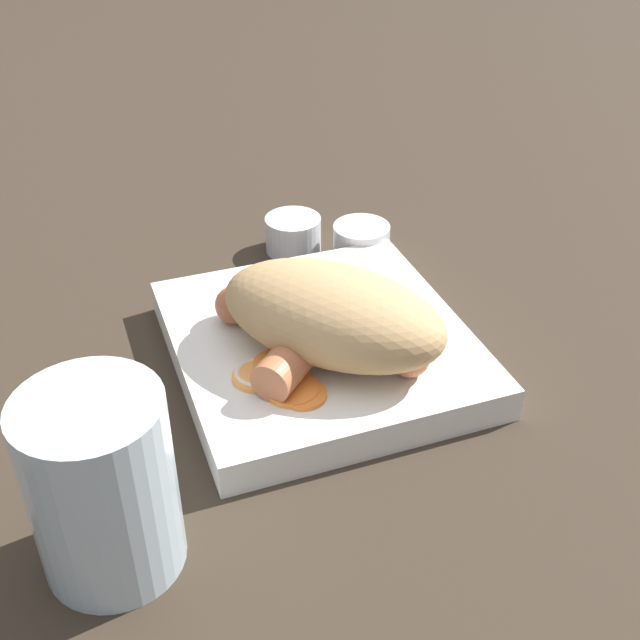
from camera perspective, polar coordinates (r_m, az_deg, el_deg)
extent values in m
plane|color=#33281E|center=(0.57, 0.00, -2.84)|extent=(3.00, 3.00, 0.00)
cube|color=silver|center=(0.56, 0.00, -1.86)|extent=(0.21, 0.20, 0.02)
ellipsoid|color=tan|center=(0.52, 0.46, 0.35)|extent=(0.17, 0.17, 0.06)
cylinder|color=#B26642|center=(0.53, -0.15, -0.69)|extent=(0.11, 0.11, 0.03)
sphere|color=#B26642|center=(0.51, 6.40, -2.60)|extent=(0.03, 0.03, 0.03)
sphere|color=#B26642|center=(0.56, -6.13, 1.07)|extent=(0.03, 0.03, 0.03)
cylinder|color=orange|center=(0.50, -1.18, -5.31)|extent=(0.03, 0.03, 0.00)
cylinder|color=#F99E4C|center=(0.51, -4.59, -4.04)|extent=(0.04, 0.04, 0.00)
cylinder|color=orange|center=(0.53, -2.27, -2.59)|extent=(0.03, 0.03, 0.00)
cylinder|color=orange|center=(0.50, -1.99, -4.93)|extent=(0.05, 0.05, 0.00)
cylinder|color=orange|center=(0.52, -2.94, -3.26)|extent=(0.04, 0.04, 0.00)
torus|color=silver|center=(0.53, -1.48, -2.33)|extent=(0.03, 0.03, 0.00)
torus|color=silver|center=(0.51, -4.44, -3.75)|extent=(0.03, 0.03, 0.00)
cylinder|color=silver|center=(0.68, 2.95, 5.56)|extent=(0.05, 0.05, 0.03)
cylinder|color=maroon|center=(0.68, 2.93, 4.90)|extent=(0.04, 0.04, 0.01)
cylinder|color=silver|center=(0.69, -1.92, 6.12)|extent=(0.05, 0.05, 0.03)
cylinder|color=#4C662D|center=(0.69, -1.91, 5.48)|extent=(0.04, 0.04, 0.01)
cylinder|color=silver|center=(0.42, -15.21, -11.30)|extent=(0.07, 0.07, 0.10)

